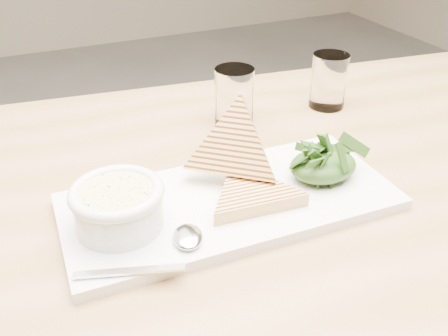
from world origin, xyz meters
name	(u,v)px	position (x,y,z in m)	size (l,w,h in m)	color
table_top	(305,197)	(-0.05, -0.20, 0.75)	(1.29, 0.86, 0.04)	#A2744E
table_leg_br	(399,189)	(0.54, 0.18, 0.37)	(0.06, 0.06, 0.73)	#A2744E
platter	(230,202)	(-0.17, -0.20, 0.78)	(0.44, 0.20, 0.02)	white
soup_bowl	(119,211)	(-0.32, -0.20, 0.81)	(0.11, 0.11, 0.04)	white
soup	(117,194)	(-0.32, -0.20, 0.83)	(0.09, 0.09, 0.01)	beige
bowl_rim	(116,192)	(-0.32, -0.20, 0.84)	(0.11, 0.11, 0.01)	white
sandwich_flat	(251,194)	(-0.15, -0.22, 0.80)	(0.15, 0.15, 0.02)	tan
sandwich_lean	(233,149)	(-0.15, -0.16, 0.84)	(0.15, 0.15, 0.08)	tan
salad_base	(323,166)	(-0.03, -0.21, 0.80)	(0.10, 0.08, 0.04)	black
arugula_pile	(324,161)	(-0.03, -0.21, 0.81)	(0.11, 0.10, 0.05)	#38601E
spoon_bowl	(188,237)	(-0.26, -0.26, 0.79)	(0.04, 0.05, 0.01)	silver
spoon_handle	(130,271)	(-0.33, -0.29, 0.79)	(0.12, 0.01, 0.00)	silver
glass_near	(234,98)	(-0.06, 0.02, 0.82)	(0.07, 0.07, 0.10)	white
glass_far	(329,81)	(0.13, 0.02, 0.82)	(0.07, 0.07, 0.10)	white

